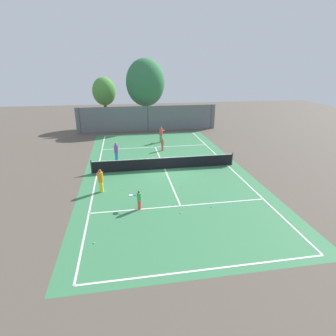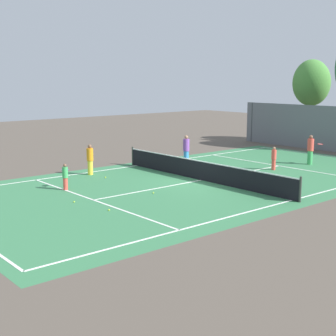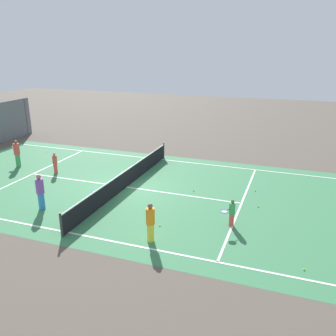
{
  "view_description": "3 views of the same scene",
  "coord_description": "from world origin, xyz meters",
  "px_view_note": "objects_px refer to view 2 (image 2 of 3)",
  "views": [
    {
      "loc": [
        -3.19,
        -20.77,
        8.21
      ],
      "look_at": [
        -0.18,
        -2.78,
        1.15
      ],
      "focal_mm": 28.85,
      "sensor_mm": 36.0,
      "label": 1
    },
    {
      "loc": [
        17.42,
        -17.03,
        5.1
      ],
      "look_at": [
        -0.76,
        -1.59,
        0.72
      ],
      "focal_mm": 52.13,
      "sensor_mm": 36.0,
      "label": 2
    },
    {
      "loc": [
        -16.65,
        -8.56,
        7.41
      ],
      "look_at": [
        0.4,
        -2.33,
        1.27
      ],
      "focal_mm": 38.27,
      "sensor_mm": 36.0,
      "label": 3
    }
  ],
  "objects_px": {
    "player_4": "(311,149)",
    "tennis_ball_0": "(105,177)",
    "player_3": "(186,150)",
    "player_1": "(65,176)",
    "player_2": "(90,159)",
    "tennis_ball_1": "(74,202)",
    "tennis_ball_3": "(153,193)",
    "tennis_ball_4": "(109,210)",
    "ball_crate": "(188,170)",
    "player_0": "(274,158)"
  },
  "relations": [
    {
      "from": "tennis_ball_0",
      "to": "tennis_ball_1",
      "type": "relative_size",
      "value": 1.0
    },
    {
      "from": "ball_crate",
      "to": "tennis_ball_1",
      "type": "height_order",
      "value": "ball_crate"
    },
    {
      "from": "player_1",
      "to": "player_0",
      "type": "bearing_deg",
      "value": 74.72
    },
    {
      "from": "player_3",
      "to": "tennis_ball_4",
      "type": "xyz_separation_m",
      "value": [
        5.79,
        -9.39,
        -0.87
      ]
    },
    {
      "from": "tennis_ball_1",
      "to": "tennis_ball_4",
      "type": "height_order",
      "value": "same"
    },
    {
      "from": "player_2",
      "to": "tennis_ball_4",
      "type": "bearing_deg",
      "value": -26.01
    },
    {
      "from": "ball_crate",
      "to": "tennis_ball_0",
      "type": "height_order",
      "value": "ball_crate"
    },
    {
      "from": "player_3",
      "to": "tennis_ball_0",
      "type": "bearing_deg",
      "value": -87.13
    },
    {
      "from": "player_4",
      "to": "tennis_ball_0",
      "type": "xyz_separation_m",
      "value": [
        -4.53,
        -11.68,
        -0.88
      ]
    },
    {
      "from": "player_1",
      "to": "tennis_ball_3",
      "type": "height_order",
      "value": "player_1"
    },
    {
      "from": "tennis_ball_0",
      "to": "tennis_ball_4",
      "type": "relative_size",
      "value": 1.0
    },
    {
      "from": "tennis_ball_1",
      "to": "player_4",
      "type": "bearing_deg",
      "value": 86.11
    },
    {
      "from": "player_3",
      "to": "ball_crate",
      "type": "relative_size",
      "value": 4.14
    },
    {
      "from": "player_1",
      "to": "tennis_ball_4",
      "type": "relative_size",
      "value": 18.7
    },
    {
      "from": "ball_crate",
      "to": "tennis_ball_4",
      "type": "bearing_deg",
      "value": -64.18
    },
    {
      "from": "player_2",
      "to": "tennis_ball_3",
      "type": "height_order",
      "value": "player_2"
    },
    {
      "from": "tennis_ball_0",
      "to": "player_1",
      "type": "bearing_deg",
      "value": -69.37
    },
    {
      "from": "player_0",
      "to": "player_1",
      "type": "distance_m",
      "value": 11.87
    },
    {
      "from": "ball_crate",
      "to": "tennis_ball_4",
      "type": "height_order",
      "value": "ball_crate"
    },
    {
      "from": "player_4",
      "to": "tennis_ball_3",
      "type": "distance_m",
      "value": 12.0
    },
    {
      "from": "tennis_ball_0",
      "to": "tennis_ball_4",
      "type": "height_order",
      "value": "same"
    },
    {
      "from": "tennis_ball_1",
      "to": "tennis_ball_3",
      "type": "height_order",
      "value": "same"
    },
    {
      "from": "player_2",
      "to": "tennis_ball_0",
      "type": "xyz_separation_m",
      "value": [
        1.29,
        0.12,
        -0.81
      ]
    },
    {
      "from": "tennis_ball_3",
      "to": "tennis_ball_4",
      "type": "distance_m",
      "value": 3.34
    },
    {
      "from": "player_1",
      "to": "player_4",
      "type": "distance_m",
      "value": 14.99
    },
    {
      "from": "player_4",
      "to": "tennis_ball_0",
      "type": "distance_m",
      "value": 12.56
    },
    {
      "from": "player_2",
      "to": "tennis_ball_0",
      "type": "bearing_deg",
      "value": 5.19
    },
    {
      "from": "tennis_ball_4",
      "to": "player_1",
      "type": "bearing_deg",
      "value": 173.38
    },
    {
      "from": "ball_crate",
      "to": "tennis_ball_0",
      "type": "distance_m",
      "value": 4.59
    },
    {
      "from": "player_2",
      "to": "player_4",
      "type": "distance_m",
      "value": 13.15
    },
    {
      "from": "tennis_ball_0",
      "to": "tennis_ball_1",
      "type": "xyz_separation_m",
      "value": [
        3.47,
        -3.82,
        0.0
      ]
    },
    {
      "from": "player_2",
      "to": "player_3",
      "type": "relative_size",
      "value": 0.93
    },
    {
      "from": "player_0",
      "to": "player_2",
      "type": "distance_m",
      "value": 10.27
    },
    {
      "from": "player_0",
      "to": "player_4",
      "type": "xyz_separation_m",
      "value": [
        0.3,
        3.14,
        0.24
      ]
    },
    {
      "from": "player_3",
      "to": "tennis_ball_1",
      "type": "relative_size",
      "value": 26.72
    },
    {
      "from": "player_1",
      "to": "player_2",
      "type": "height_order",
      "value": "player_2"
    },
    {
      "from": "player_1",
      "to": "player_4",
      "type": "bearing_deg",
      "value": 76.77
    },
    {
      "from": "ball_crate",
      "to": "player_2",
      "type": "bearing_deg",
      "value": -125.36
    },
    {
      "from": "tennis_ball_3",
      "to": "tennis_ball_4",
      "type": "xyz_separation_m",
      "value": [
        1.14,
        -3.14,
        0.0
      ]
    },
    {
      "from": "player_0",
      "to": "player_3",
      "type": "bearing_deg",
      "value": -150.39
    },
    {
      "from": "player_0",
      "to": "player_3",
      "type": "relative_size",
      "value": 0.75
    },
    {
      "from": "player_0",
      "to": "player_3",
      "type": "height_order",
      "value": "player_3"
    },
    {
      "from": "player_0",
      "to": "player_4",
      "type": "height_order",
      "value": "player_4"
    },
    {
      "from": "tennis_ball_0",
      "to": "ball_crate",
      "type": "bearing_deg",
      "value": 66.99
    },
    {
      "from": "player_3",
      "to": "player_1",
      "type": "bearing_deg",
      "value": -81.07
    },
    {
      "from": "ball_crate",
      "to": "tennis_ball_4",
      "type": "xyz_separation_m",
      "value": [
        3.7,
        -7.64,
        -0.15
      ]
    },
    {
      "from": "player_0",
      "to": "tennis_ball_1",
      "type": "height_order",
      "value": "player_0"
    },
    {
      "from": "tennis_ball_3",
      "to": "tennis_ball_1",
      "type": "bearing_deg",
      "value": -103.92
    },
    {
      "from": "player_2",
      "to": "ball_crate",
      "type": "height_order",
      "value": "player_2"
    },
    {
      "from": "tennis_ball_0",
      "to": "tennis_ball_3",
      "type": "bearing_deg",
      "value": -3.68
    }
  ]
}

